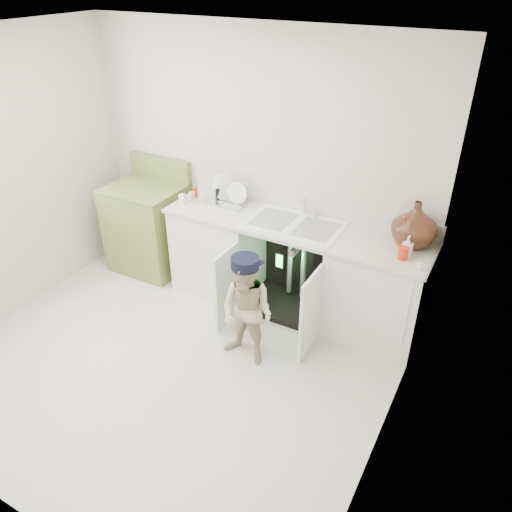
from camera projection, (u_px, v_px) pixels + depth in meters
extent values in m
plane|color=beige|center=(170.00, 363.00, 4.19)|extent=(3.50, 3.50, 0.00)
cube|color=beige|center=(256.00, 166.00, 4.67)|extent=(3.50, 2.50, 0.02)
cube|color=beige|center=(399.00, 302.00, 2.82)|extent=(2.50, 3.00, 0.02)
plane|color=white|center=(132.00, 42.00, 2.90)|extent=(3.50, 3.50, 0.00)
cube|color=white|center=(220.00, 249.00, 4.97)|extent=(0.80, 0.60, 0.86)
cube|color=white|center=(376.00, 294.00, 4.31)|extent=(0.80, 0.60, 0.86)
cube|color=black|center=(304.00, 257.00, 4.84)|extent=(0.80, 0.06, 0.86)
cube|color=black|center=(291.00, 304.00, 4.85)|extent=(0.80, 0.60, 0.06)
cylinder|color=gray|center=(290.00, 261.00, 4.73)|extent=(0.05, 0.05, 0.70)
cylinder|color=gray|center=(304.00, 265.00, 4.68)|extent=(0.05, 0.05, 0.70)
cylinder|color=gray|center=(295.00, 250.00, 4.58)|extent=(0.07, 0.18, 0.07)
cube|color=white|center=(228.00, 287.00, 4.44)|extent=(0.03, 0.40, 0.76)
cube|color=white|center=(310.00, 314.00, 4.11)|extent=(0.02, 0.40, 0.76)
cube|color=beige|center=(294.00, 226.00, 4.41)|extent=(2.44, 0.64, 0.03)
cube|color=beige|center=(308.00, 205.00, 4.58)|extent=(2.44, 0.02, 0.15)
cube|color=white|center=(294.00, 225.00, 4.40)|extent=(0.85, 0.55, 0.02)
cube|color=gray|center=(274.00, 219.00, 4.48)|extent=(0.34, 0.40, 0.01)
cube|color=gray|center=(316.00, 230.00, 4.31)|extent=(0.34, 0.40, 0.01)
cylinder|color=silver|center=(305.00, 206.00, 4.52)|extent=(0.03, 0.03, 0.17)
cylinder|color=silver|center=(303.00, 201.00, 4.44)|extent=(0.02, 0.14, 0.02)
cylinder|color=silver|center=(316.00, 214.00, 4.50)|extent=(0.04, 0.04, 0.06)
cylinder|color=silver|center=(407.00, 313.00, 3.88)|extent=(0.01, 0.01, 0.70)
cube|color=silver|center=(418.00, 266.00, 3.75)|extent=(0.04, 0.02, 0.06)
cube|color=silver|center=(227.00, 201.00, 4.80)|extent=(0.42, 0.28, 0.02)
cylinder|color=silver|center=(225.00, 193.00, 4.79)|extent=(0.26, 0.10, 0.26)
cylinder|color=white|center=(237.00, 197.00, 4.72)|extent=(0.21, 0.05, 0.20)
cylinder|color=silver|center=(206.00, 195.00, 4.76)|extent=(0.01, 0.01, 0.12)
cylinder|color=silver|center=(214.00, 197.00, 4.73)|extent=(0.01, 0.01, 0.12)
cylinder|color=silver|center=(221.00, 198.00, 4.69)|extent=(0.01, 0.01, 0.12)
cylinder|color=silver|center=(229.00, 200.00, 4.66)|extent=(0.01, 0.01, 0.12)
cylinder|color=silver|center=(237.00, 202.00, 4.62)|extent=(0.01, 0.01, 0.12)
imported|color=#4A2E15|center=(415.00, 224.00, 4.00)|extent=(0.37, 0.37, 0.38)
imported|color=red|center=(403.00, 230.00, 4.03)|extent=(0.10, 0.10, 0.27)
imported|color=silver|center=(408.00, 246.00, 3.90)|extent=(0.08, 0.08, 0.17)
cylinder|color=#B92E0F|center=(403.00, 253.00, 3.88)|extent=(0.08, 0.08, 0.11)
cylinder|color=#B2300F|center=(195.00, 192.00, 4.89)|extent=(0.05, 0.05, 0.10)
cylinder|color=#C6B191|center=(192.00, 196.00, 4.83)|extent=(0.06, 0.06, 0.08)
cylinder|color=black|center=(218.00, 194.00, 4.82)|extent=(0.04, 0.04, 0.12)
cube|color=white|center=(182.00, 199.00, 4.77)|extent=(0.05, 0.05, 0.09)
cube|color=olive|center=(149.00, 229.00, 5.30)|extent=(0.75, 0.65, 0.90)
cube|color=olive|center=(144.00, 188.00, 5.06)|extent=(0.75, 0.65, 0.02)
cube|color=olive|center=(160.00, 168.00, 5.21)|extent=(0.75, 0.06, 0.24)
cylinder|color=black|center=(119.00, 190.00, 5.02)|extent=(0.17, 0.17, 0.02)
cylinder|color=silver|center=(119.00, 189.00, 5.02)|extent=(0.20, 0.20, 0.01)
cylinder|color=black|center=(140.00, 180.00, 5.26)|extent=(0.17, 0.17, 0.02)
cylinder|color=silver|center=(140.00, 179.00, 5.26)|extent=(0.20, 0.20, 0.01)
cylinder|color=black|center=(148.00, 198.00, 4.87)|extent=(0.17, 0.17, 0.02)
cylinder|color=silver|center=(148.00, 197.00, 4.86)|extent=(0.20, 0.20, 0.01)
cylinder|color=black|center=(168.00, 186.00, 5.11)|extent=(0.17, 0.17, 0.02)
cylinder|color=silver|center=(168.00, 185.00, 5.10)|extent=(0.20, 0.20, 0.01)
imported|color=#CABB91|center=(247.00, 313.00, 4.00)|extent=(0.50, 0.41, 0.96)
cylinder|color=black|center=(246.00, 265.00, 3.77)|extent=(0.24, 0.24, 0.09)
cube|color=black|center=(254.00, 263.00, 3.85)|extent=(0.18, 0.11, 0.01)
cube|color=black|center=(280.00, 261.00, 4.22)|extent=(0.07, 0.01, 0.14)
cube|color=#26F23F|center=(279.00, 261.00, 4.22)|extent=(0.06, 0.00, 0.12)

